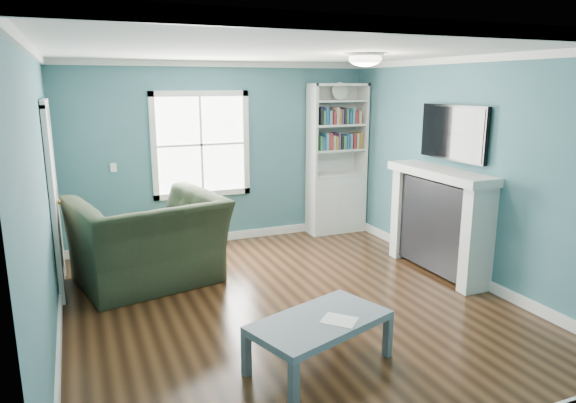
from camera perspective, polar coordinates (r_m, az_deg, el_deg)
name	(u,v)px	position (r m, az deg, el deg)	size (l,w,h in m)	color
floor	(289,304)	(5.56, 0.10, -11.37)	(5.00, 5.00, 0.00)	black
room_walls	(289,157)	(5.12, 0.11, 5.00)	(5.00, 5.00, 5.00)	#34676D
trim	(289,191)	(5.18, 0.11, 1.21)	(4.50, 5.00, 2.60)	white
window	(201,145)	(7.39, -9.62, 6.23)	(1.40, 0.06, 1.50)	white
bookshelf	(336,174)	(8.03, 5.39, 3.07)	(0.90, 0.35, 2.31)	silver
fireplace	(439,222)	(6.54, 16.43, -2.24)	(0.44, 1.58, 1.30)	black
tv	(453,133)	(6.43, 17.89, 7.29)	(0.06, 1.10, 0.65)	black
door	(53,197)	(6.20, -24.63, 0.43)	(0.12, 0.98, 2.17)	silver
ceiling_fixture	(365,58)	(5.57, 8.58, 15.48)	(0.38, 0.38, 0.15)	white
light_switch	(114,167)	(7.25, -18.82, 3.60)	(0.08, 0.01, 0.12)	white
recliner	(148,226)	(6.14, -15.34, -2.63)	(1.58, 1.03, 1.38)	black
coffee_table	(320,325)	(4.32, 3.54, -13.52)	(1.29, 0.96, 0.42)	#555E66
paper_sheet	(339,320)	(4.28, 5.74, -12.98)	(0.21, 0.27, 0.00)	white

